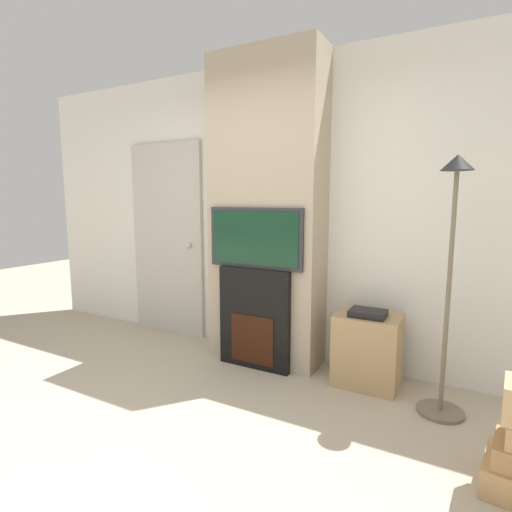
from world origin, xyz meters
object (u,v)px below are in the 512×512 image
television (256,238)px  media_stand (367,349)px  fireplace (256,318)px  floor_lamp (450,265)px

television → media_stand: 1.27m
television → media_stand: television is taller
television → media_stand: size_ratio=1.41×
fireplace → floor_lamp: size_ratio=0.51×
media_stand → floor_lamp: bearing=-19.3°
fireplace → television: 0.70m
fireplace → media_stand: 0.96m
floor_lamp → television: bearing=177.2°
fireplace → television: size_ratio=1.01×
television → media_stand: bearing=7.3°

